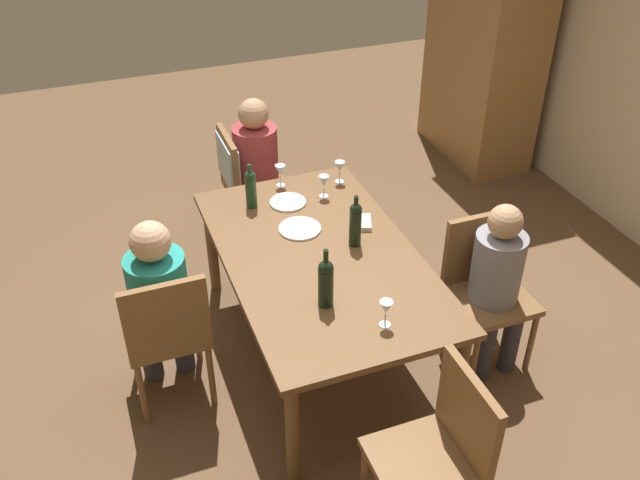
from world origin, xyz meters
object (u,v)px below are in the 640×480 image
at_px(chair_right_end, 441,447).
at_px(wine_glass_centre, 386,308).
at_px(dinner_plate_host, 300,229).
at_px(chair_far_right, 485,280).
at_px(wine_glass_near_right, 340,168).
at_px(wine_glass_far, 324,182).
at_px(person_man_guest, 260,163).
at_px(person_woman_host, 160,298).
at_px(dinner_plate_guest_left, 288,202).
at_px(armoire_cabinet, 486,36).
at_px(chair_near, 167,330).
at_px(wine_bottle_tall_green, 355,223).
at_px(wine_bottle_short_olive, 251,188).
at_px(chair_left_end, 240,175).
at_px(wine_glass_near_left, 280,171).
at_px(wine_bottle_dark_red, 326,281).
at_px(dining_table, 320,265).
at_px(person_man_bearded, 498,278).

height_order(chair_right_end, wine_glass_centre, chair_right_end).
bearing_deg(dinner_plate_host, chair_far_right, 57.25).
bearing_deg(wine_glass_near_right, dinner_plate_host, -44.41).
bearing_deg(wine_glass_far, person_man_guest, -162.54).
bearing_deg(person_woman_host, wine_glass_centre, -34.74).
xyz_separation_m(person_woman_host, dinner_plate_guest_left, (-0.56, 0.91, 0.08)).
distance_m(armoire_cabinet, chair_far_right, 2.76).
distance_m(chair_near, wine_bottle_tall_green, 1.19).
relative_size(person_man_guest, wine_bottle_short_olive, 3.90).
bearing_deg(wine_glass_far, wine_glass_centre, -7.12).
xyz_separation_m(chair_far_right, chair_left_end, (-1.61, -1.03, 0.06)).
distance_m(person_woman_host, wine_glass_near_right, 1.50).
bearing_deg(wine_glass_near_left, wine_glass_centre, 2.25).
height_order(armoire_cabinet, wine_bottle_dark_red, armoire_cabinet).
distance_m(armoire_cabinet, dining_table, 3.07).
bearing_deg(dinner_plate_guest_left, wine_bottle_dark_red, -7.46).
relative_size(person_woman_host, wine_glass_centre, 7.77).
height_order(chair_right_end, wine_glass_near_right, chair_right_end).
height_order(dining_table, chair_near, chair_near).
bearing_deg(armoire_cabinet, dinner_plate_guest_left, -58.01).
xyz_separation_m(chair_near, wine_glass_near_left, (-0.90, 0.94, 0.31)).
distance_m(chair_near, person_man_bearded, 1.86).
relative_size(armoire_cabinet, wine_glass_near_left, 14.63).
distance_m(chair_far_right, wine_glass_centre, 0.94).
bearing_deg(wine_glass_near_left, chair_near, -46.27).
bearing_deg(wine_bottle_tall_green, person_man_guest, -171.13).
height_order(chair_left_end, person_woman_host, person_woman_host).
height_order(chair_near, dinner_plate_host, chair_near).
xyz_separation_m(wine_bottle_tall_green, wine_glass_centre, (0.69, -0.13, -0.04)).
bearing_deg(person_man_bearded, dining_table, -25.50).
bearing_deg(wine_glass_centre, person_woman_host, -124.74).
bearing_deg(armoire_cabinet, person_man_guest, -72.28).
bearing_deg(wine_glass_near_right, dinner_plate_guest_left, -71.52).
distance_m(armoire_cabinet, wine_bottle_tall_green, 2.86).
bearing_deg(chair_far_right, wine_glass_near_left, -52.30).
xyz_separation_m(person_man_guest, wine_glass_near_right, (0.56, 0.39, 0.18)).
bearing_deg(chair_far_right, wine_bottle_short_olive, -40.18).
relative_size(wine_glass_centre, wine_glass_far, 1.00).
distance_m(wine_bottle_tall_green, dinner_plate_host, 0.38).
xyz_separation_m(dining_table, chair_far_right, (0.32, 0.91, -0.13)).
xyz_separation_m(chair_near, wine_glass_centre, (0.58, 1.00, 0.31)).
xyz_separation_m(person_man_bearded, dinner_plate_guest_left, (-1.02, -0.90, 0.11)).
height_order(dining_table, wine_glass_near_right, wine_glass_near_right).
distance_m(chair_near, wine_glass_far, 1.37).
height_order(wine_bottle_tall_green, wine_glass_far, wine_bottle_tall_green).
bearing_deg(wine_glass_far, person_woman_host, -64.21).
relative_size(wine_bottle_tall_green, wine_glass_near_left, 2.16).
relative_size(dining_table, chair_right_end, 1.97).
xyz_separation_m(wine_glass_near_right, dinner_plate_guest_left, (0.14, -0.41, -0.10)).
bearing_deg(wine_bottle_tall_green, dinner_plate_host, -135.91).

